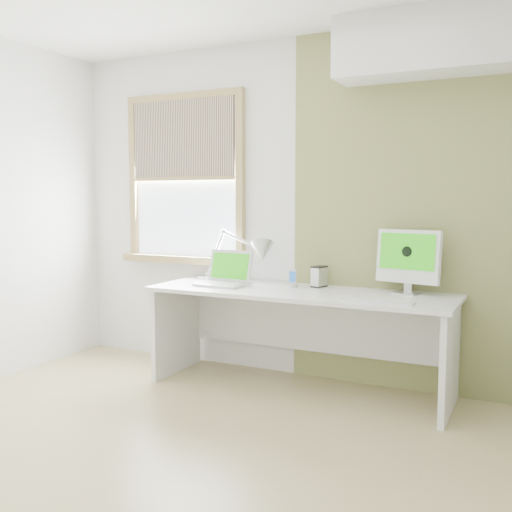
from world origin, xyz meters
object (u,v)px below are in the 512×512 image
Objects in this scene: laptop at (225,276)px; external_drive at (319,277)px; desk at (302,316)px; desk_lamp at (251,255)px; imac at (408,258)px.

laptop is 0.71m from external_drive.
desk is 0.66m from laptop.
desk_lamp is at bearing 161.42° from desk.
imac is at bearing -0.68° from desk_lamp.
imac is (0.65, -0.01, 0.17)m from external_drive.
imac reaches higher than desk_lamp.
desk_lamp is at bearing 61.43° from laptop.
desk is 3.02× the size of desk_lamp.
desk_lamp reaches higher than desk.
imac is (1.22, -0.01, 0.03)m from desk_lamp.
external_drive is at bearing 17.08° from laptop.
external_drive is (0.57, -0.00, -0.14)m from desk_lamp.
laptop is 2.41× the size of external_drive.
desk is at bearing -113.80° from external_drive.
desk is at bearing 4.46° from laptop.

